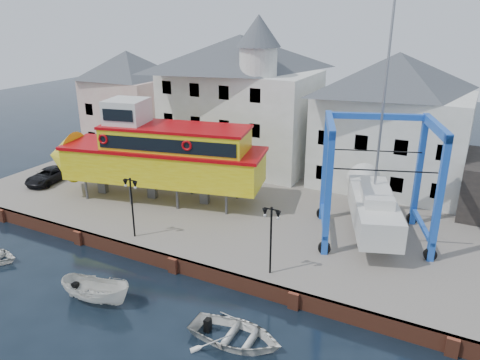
% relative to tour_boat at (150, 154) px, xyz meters
% --- Properties ---
extents(ground, '(140.00, 140.00, 0.00)m').
position_rel_tour_boat_xyz_m(ground, '(7.09, -7.27, -4.74)').
color(ground, black).
rests_on(ground, ground).
extents(hardstanding, '(44.00, 22.00, 1.00)m').
position_rel_tour_boat_xyz_m(hardstanding, '(7.09, 3.73, -4.24)').
color(hardstanding, slate).
rests_on(hardstanding, ground).
extents(quay_wall, '(44.00, 0.47, 1.00)m').
position_rel_tour_boat_xyz_m(quay_wall, '(7.09, -7.16, -4.24)').
color(quay_wall, brown).
rests_on(quay_wall, ground).
extents(building_pink, '(8.00, 7.00, 10.30)m').
position_rel_tour_boat_xyz_m(building_pink, '(-10.91, 10.73, 1.41)').
color(building_pink, '#D19E98').
rests_on(building_pink, hardstanding).
extents(building_white_main, '(14.00, 8.30, 14.00)m').
position_rel_tour_boat_xyz_m(building_white_main, '(2.22, 11.12, 2.60)').
color(building_white_main, silver).
rests_on(building_white_main, hardstanding).
extents(building_white_right, '(12.00, 8.00, 11.20)m').
position_rel_tour_boat_xyz_m(building_white_right, '(16.09, 11.73, 1.86)').
color(building_white_right, silver).
rests_on(building_white_right, hardstanding).
extents(lamp_post_left, '(1.12, 0.32, 4.20)m').
position_rel_tour_boat_xyz_m(lamp_post_left, '(3.09, -6.07, -0.56)').
color(lamp_post_left, black).
rests_on(lamp_post_left, hardstanding).
extents(lamp_post_right, '(1.12, 0.32, 4.20)m').
position_rel_tour_boat_xyz_m(lamp_post_right, '(13.09, -6.07, -0.56)').
color(lamp_post_right, black).
rests_on(lamp_post_right, hardstanding).
extents(tour_boat, '(18.70, 8.27, 7.92)m').
position_rel_tour_boat_xyz_m(tour_boat, '(0.00, 0.00, 0.00)').
color(tour_boat, '#59595E').
rests_on(tour_boat, hardstanding).
extents(travel_lift, '(8.61, 10.42, 15.33)m').
position_rel_tour_boat_xyz_m(travel_lift, '(16.95, 2.01, -1.19)').
color(travel_lift, blue).
rests_on(travel_lift, hardstanding).
extents(van, '(2.80, 4.72, 1.23)m').
position_rel_tour_boat_xyz_m(van, '(-10.36, -1.44, -3.12)').
color(van, black).
rests_on(van, hardstanding).
extents(motorboat_a, '(4.45, 2.29, 1.64)m').
position_rel_tour_boat_xyz_m(motorboat_a, '(5.09, -11.85, -4.74)').
color(motorboat_a, silver).
rests_on(motorboat_a, ground).
extents(motorboat_b, '(4.95, 3.64, 1.00)m').
position_rel_tour_boat_xyz_m(motorboat_b, '(13.53, -11.17, -4.74)').
color(motorboat_b, silver).
rests_on(motorboat_b, ground).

